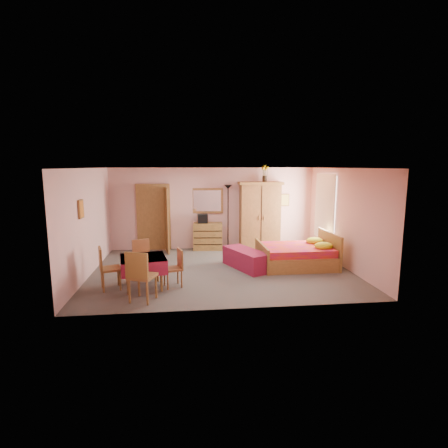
{
  "coord_description": "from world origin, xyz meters",
  "views": [
    {
      "loc": [
        -0.91,
        -8.65,
        2.65
      ],
      "look_at": [
        0.1,
        0.3,
        1.15
      ],
      "focal_mm": 28.0,
      "sensor_mm": 36.0,
      "label": 1
    }
  ],
  "objects": [
    {
      "name": "doorway",
      "position": [
        -1.9,
        2.47,
        1.02
      ],
      "size": [
        1.06,
        0.12,
        2.15
      ],
      "primitive_type": "cube",
      "color": "#9E6B35",
      "rests_on": "floor"
    },
    {
      "name": "bench",
      "position": [
        0.65,
        0.07,
        0.25
      ],
      "size": [
        1.1,
        1.57,
        0.49
      ],
      "primitive_type": "cube",
      "rotation": [
        0.0,
        0.0,
        0.42
      ],
      "color": "maroon",
      "rests_on": "floor"
    },
    {
      "name": "chair_east",
      "position": [
        -1.2,
        -1.14,
        0.42
      ],
      "size": [
        0.47,
        0.47,
        0.84
      ],
      "primitive_type": "cube",
      "rotation": [
        0.0,
        0.0,
        1.86
      ],
      "color": "brown",
      "rests_on": "floor"
    },
    {
      "name": "chair_west",
      "position": [
        -2.53,
        -1.14,
        0.47
      ],
      "size": [
        0.53,
        0.53,
        0.94
      ],
      "primitive_type": "cube",
      "rotation": [
        0.0,
        0.0,
        -1.27
      ],
      "color": "#A56E38",
      "rests_on": "floor"
    },
    {
      "name": "ceiling",
      "position": [
        0.0,
        0.0,
        2.6
      ],
      "size": [
        6.5,
        6.5,
        0.0
      ],
      "primitive_type": "plane",
      "rotation": [
        3.14,
        0.0,
        0.0
      ],
      "color": "brown",
      "rests_on": "wall_back"
    },
    {
      "name": "chair_north",
      "position": [
        -1.91,
        -0.46,
        0.46
      ],
      "size": [
        0.54,
        0.54,
        0.91
      ],
      "primitive_type": "cube",
      "rotation": [
        0.0,
        0.0,
        3.54
      ],
      "color": "#AE7B3B",
      "rests_on": "floor"
    },
    {
      "name": "chest_of_drawers",
      "position": [
        -0.2,
        2.28,
        0.43
      ],
      "size": [
        0.95,
        0.53,
        0.86
      ],
      "primitive_type": "cube",
      "rotation": [
        0.0,
        0.0,
        -0.08
      ],
      "color": "olive",
      "rests_on": "floor"
    },
    {
      "name": "wall_left",
      "position": [
        -3.25,
        0.0,
        1.3
      ],
      "size": [
        0.1,
        5.0,
        2.6
      ],
      "primitive_type": "cube",
      "color": "#DEA6A1",
      "rests_on": "floor"
    },
    {
      "name": "wall_back",
      "position": [
        0.0,
        2.5,
        1.3
      ],
      "size": [
        6.5,
        0.1,
        2.6
      ],
      "primitive_type": "cube",
      "color": "#DEA6A1",
      "rests_on": "floor"
    },
    {
      "name": "floor_lamp",
      "position": [
        0.46,
        2.36,
        1.03
      ],
      "size": [
        0.29,
        0.29,
        2.06
      ],
      "primitive_type": "cube",
      "rotation": [
        0.0,
        0.0,
        -0.1
      ],
      "color": "black",
      "rests_on": "floor"
    },
    {
      "name": "sunflower_vase",
      "position": [
        1.62,
        2.26,
        2.42
      ],
      "size": [
        0.21,
        0.21,
        0.52
      ],
      "primitive_type": "cube",
      "rotation": [
        0.0,
        0.0,
        0.03
      ],
      "color": "yellow",
      "rests_on": "wardrobe"
    },
    {
      "name": "picture_left",
      "position": [
        -3.22,
        -0.6,
        1.7
      ],
      "size": [
        0.04,
        0.32,
        0.42
      ],
      "primitive_type": "cube",
      "color": "orange",
      "rests_on": "wall_left"
    },
    {
      "name": "wall_right",
      "position": [
        3.25,
        0.0,
        1.3
      ],
      "size": [
        0.1,
        5.0,
        2.6
      ],
      "primitive_type": "cube",
      "color": "#DEA6A1",
      "rests_on": "floor"
    },
    {
      "name": "dining_table",
      "position": [
        -1.84,
        -1.14,
        0.35
      ],
      "size": [
        1.11,
        1.11,
        0.69
      ],
      "primitive_type": "cube",
      "rotation": [
        0.0,
        0.0,
        0.19
      ],
      "color": "maroon",
      "rests_on": "floor"
    },
    {
      "name": "bed",
      "position": [
        2.01,
        0.14,
        0.45
      ],
      "size": [
        1.95,
        1.53,
        0.9
      ],
      "primitive_type": "cube",
      "rotation": [
        0.0,
        0.0,
        0.0
      ],
      "color": "#B8125B",
      "rests_on": "floor"
    },
    {
      "name": "window",
      "position": [
        3.21,
        1.2,
        1.45
      ],
      "size": [
        0.08,
        1.4,
        1.95
      ],
      "primitive_type": "cube",
      "color": "white",
      "rests_on": "wall_right"
    },
    {
      "name": "chair_south",
      "position": [
        -1.77,
        -1.9,
        0.52
      ],
      "size": [
        0.61,
        0.61,
        1.04
      ],
      "primitive_type": "cube",
      "rotation": [
        0.0,
        0.0,
        -0.37
      ],
      "color": "olive",
      "rests_on": "floor"
    },
    {
      "name": "wardrobe",
      "position": [
        1.46,
        2.22,
        1.08
      ],
      "size": [
        1.39,
        0.74,
        2.16
      ],
      "primitive_type": "cube",
      "rotation": [
        0.0,
        0.0,
        -0.02
      ],
      "color": "#9B6434",
      "rests_on": "floor"
    },
    {
      "name": "wall_mirror",
      "position": [
        -0.2,
        2.49,
        1.55
      ],
      "size": [
        1.02,
        0.13,
        0.81
      ],
      "primitive_type": "cube",
      "rotation": [
        0.0,
        0.0,
        -0.07
      ],
      "color": "silver",
      "rests_on": "wall_back"
    },
    {
      "name": "stereo",
      "position": [
        -0.36,
        2.26,
        1.01
      ],
      "size": [
        0.32,
        0.24,
        0.28
      ],
      "primitive_type": "cube",
      "rotation": [
        0.0,
        0.0,
        0.06
      ],
      "color": "black",
      "rests_on": "chest_of_drawers"
    },
    {
      "name": "floor",
      "position": [
        0.0,
        0.0,
        0.0
      ],
      "size": [
        6.5,
        6.5,
        0.0
      ],
      "primitive_type": "plane",
      "color": "#656059",
      "rests_on": "ground"
    },
    {
      "name": "picture_back",
      "position": [
        2.35,
        2.47,
        1.55
      ],
      "size": [
        0.3,
        0.04,
        0.4
      ],
      "primitive_type": "cube",
      "color": "#D8BF59",
      "rests_on": "wall_back"
    },
    {
      "name": "wall_front",
      "position": [
        0.0,
        -2.5,
        1.3
      ],
      "size": [
        6.5,
        0.1,
        2.6
      ],
      "primitive_type": "cube",
      "color": "#DEA6A1",
      "rests_on": "floor"
    }
  ]
}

